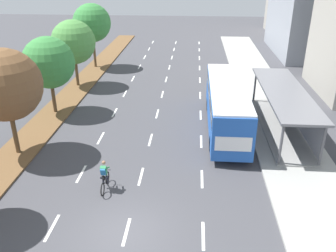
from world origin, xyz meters
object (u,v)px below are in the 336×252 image
median_tree_fourth (73,42)px  median_tree_fifth (92,23)px  median_tree_second (5,85)px  median_tree_third (49,63)px  bus (227,102)px  bus_shelter (287,106)px  cyclist (104,177)px

median_tree_fourth → median_tree_fifth: bearing=90.2°
median_tree_second → median_tree_third: 6.78m
bus → median_tree_third: 13.82m
median_tree_second → median_tree_third: bearing=90.5°
bus_shelter → median_tree_second: (-17.74, -4.88, 2.73)m
bus_shelter → median_tree_fourth: size_ratio=1.82×
cyclist → median_tree_fourth: median_tree_fourth is taller
bus → median_tree_third: size_ratio=1.87×
bus_shelter → cyclist: 14.06m
bus_shelter → median_tree_fourth: bearing=154.3°
bus → median_tree_second: median_tree_second is taller
bus_shelter → median_tree_fifth: bearing=139.5°
cyclist → median_tree_fifth: bearing=105.9°
median_tree_second → median_tree_fourth: (-0.28, 13.54, -0.28)m
cyclist → median_tree_fourth: size_ratio=0.29×
median_tree_second → median_tree_fifth: size_ratio=0.95×
cyclist → median_tree_fourth: 18.63m
cyclist → median_tree_fifth: (-6.77, 23.76, 4.23)m
bus → cyclist: size_ratio=6.20×
median_tree_fifth → median_tree_second: bearing=-89.2°
bus_shelter → median_tree_fourth: 20.14m
median_tree_second → median_tree_third: (-0.06, 6.77, -0.45)m
median_tree_fifth → cyclist: bearing=-74.1°
cyclist → median_tree_fourth: (-6.75, 17.00, 3.53)m
bus → median_tree_fifth: size_ratio=1.61×
cyclist → median_tree_third: median_tree_third is taller
bus → cyclist: bearing=-130.3°
cyclist → median_tree_fourth: bearing=111.7°
bus_shelter → median_tree_third: (-17.80, 1.89, 2.29)m
median_tree_third → bus: bearing=-8.3°
bus_shelter → median_tree_fourth: (-18.02, 8.65, 2.46)m
bus_shelter → median_tree_fifth: 23.94m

